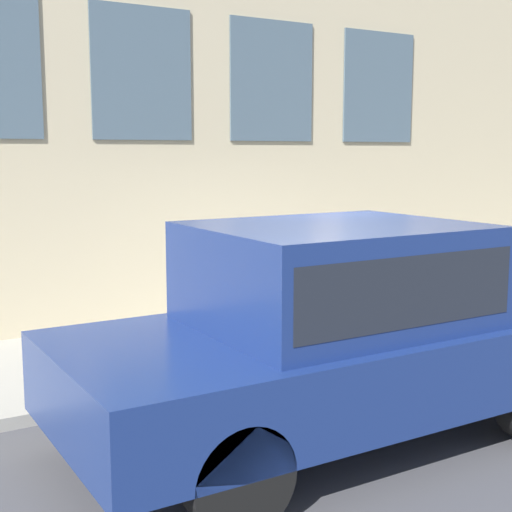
% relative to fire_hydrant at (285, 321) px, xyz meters
% --- Properties ---
extents(ground_plane, '(80.00, 80.00, 0.00)m').
position_rel_fire_hydrant_xyz_m(ground_plane, '(-0.38, -0.28, -0.52)').
color(ground_plane, '#47474C').
extents(sidewalk, '(2.72, 60.00, 0.12)m').
position_rel_fire_hydrant_xyz_m(sidewalk, '(0.98, -0.28, -0.46)').
color(sidewalk, '#9E9B93').
rests_on(sidewalk, ground_plane).
extents(building_facade, '(0.33, 40.00, 7.37)m').
position_rel_fire_hydrant_xyz_m(building_facade, '(2.49, -0.28, 3.17)').
color(building_facade, '#C6B793').
rests_on(building_facade, ground_plane).
extents(fire_hydrant, '(0.28, 0.41, 0.78)m').
position_rel_fire_hydrant_xyz_m(fire_hydrant, '(0.00, 0.00, 0.00)').
color(fire_hydrant, '#2D7260').
rests_on(fire_hydrant, sidewalk).
extents(person, '(0.28, 0.19, 1.17)m').
position_rel_fire_hydrant_xyz_m(person, '(0.51, 0.46, 0.31)').
color(person, navy).
rests_on(person, sidewalk).
extents(parked_car_navy_near, '(2.08, 4.66, 1.85)m').
position_rel_fire_hydrant_xyz_m(parked_car_navy_near, '(-1.95, 0.78, 0.49)').
color(parked_car_navy_near, black).
rests_on(parked_car_navy_near, ground_plane).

